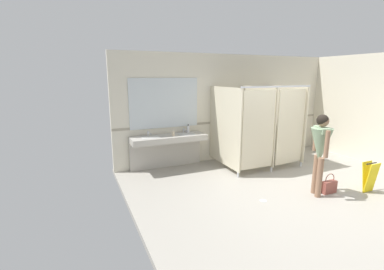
# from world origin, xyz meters

# --- Properties ---
(ground_plane) EXTENTS (6.66, 5.93, 0.10)m
(ground_plane) POSITION_xyz_m (0.00, 0.00, -0.05)
(ground_plane) COLOR #9E998E
(wall_back) EXTENTS (6.66, 0.12, 2.86)m
(wall_back) POSITION_xyz_m (0.00, 2.73, 1.43)
(wall_back) COLOR beige
(wall_back) RESTS_ON ground_plane
(wall_back_tile_band) EXTENTS (6.66, 0.01, 0.06)m
(wall_back_tile_band) POSITION_xyz_m (0.00, 2.66, 1.05)
(wall_back_tile_band) COLOR #9E937F
(wall_back_tile_band) RESTS_ON wall_back
(vanity_counter) EXTENTS (1.86, 0.56, 0.98)m
(vanity_counter) POSITION_xyz_m (-2.02, 2.45, 0.63)
(vanity_counter) COLOR #B2ADA3
(vanity_counter) RESTS_ON ground_plane
(mirror_panel) EXTENTS (1.76, 0.02, 1.23)m
(mirror_panel) POSITION_xyz_m (-2.02, 2.65, 1.63)
(mirror_panel) COLOR silver
(mirror_panel) RESTS_ON wall_back
(bathroom_stalls) EXTENTS (1.97, 1.51, 2.07)m
(bathroom_stalls) POSITION_xyz_m (0.22, 1.71, 1.08)
(bathroom_stalls) COLOR beige
(bathroom_stalls) RESTS_ON ground_plane
(person_standing) EXTENTS (0.53, 0.53, 1.59)m
(person_standing) POSITION_xyz_m (0.14, -0.19, 1.00)
(person_standing) COLOR #8C664C
(person_standing) RESTS_ON ground_plane
(handbag) EXTENTS (0.32, 0.12, 0.41)m
(handbag) POSITION_xyz_m (0.45, -0.23, 0.14)
(handbag) COLOR #934C42
(handbag) RESTS_ON ground_plane
(soap_dispenser) EXTENTS (0.07, 0.07, 0.21)m
(soap_dispenser) POSITION_xyz_m (-1.44, 2.53, 0.96)
(soap_dispenser) COLOR white
(soap_dispenser) RESTS_ON vanity_counter
(paper_cup) EXTENTS (0.07, 0.07, 0.10)m
(paper_cup) POSITION_xyz_m (-1.93, 2.31, 0.92)
(paper_cup) COLOR beige
(paper_cup) RESTS_ON vanity_counter
(wet_floor_sign) EXTENTS (0.28, 0.19, 0.62)m
(wet_floor_sign) POSITION_xyz_m (1.22, -0.51, 0.32)
(wet_floor_sign) COLOR yellow
(wet_floor_sign) RESTS_ON ground_plane
(floor_drain_cover) EXTENTS (0.14, 0.14, 0.01)m
(floor_drain_cover) POSITION_xyz_m (-0.97, 0.00, 0.00)
(floor_drain_cover) COLOR #B7BABF
(floor_drain_cover) RESTS_ON ground_plane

